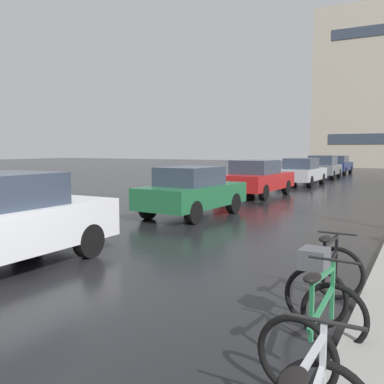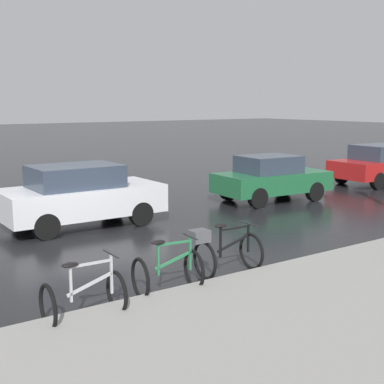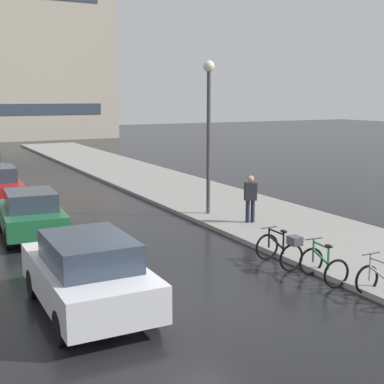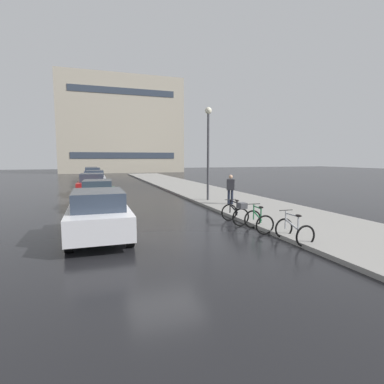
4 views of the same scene
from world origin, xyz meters
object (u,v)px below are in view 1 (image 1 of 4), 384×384
object	(u,v)px
bicycle_third	(325,276)
car_red	(256,178)
car_green	(192,191)
car_silver	(302,172)
car_grey	(323,167)
bicycle_second	(317,330)
car_navy	(337,165)

from	to	relation	value
bicycle_third	car_red	world-z (taller)	car_red
car_green	car_red	xyz separation A→B (m)	(-0.23, 6.23, 0.02)
bicycle_third	car_silver	distance (m)	19.39
car_grey	bicycle_second	bearing A→B (deg)	-78.39
bicycle_third	car_grey	xyz separation A→B (m)	(-5.24, 25.21, 0.31)
car_silver	car_red	bearing A→B (deg)	-92.95
bicycle_third	car_grey	size ratio (longest dim) A/B	0.36
car_grey	car_navy	bearing A→B (deg)	90.62
car_green	bicycle_third	bearing A→B (deg)	-49.78
car_silver	car_navy	xyz separation A→B (m)	(-0.23, 12.34, -0.00)
bicycle_third	car_green	xyz separation A→B (m)	(-5.17, 6.11, 0.26)
car_navy	car_grey	bearing A→B (deg)	-89.38
bicycle_second	car_red	size ratio (longest dim) A/B	0.26
car_silver	car_grey	distance (m)	6.49
bicycle_third	car_navy	size ratio (longest dim) A/B	0.33
car_grey	car_navy	size ratio (longest dim) A/B	0.91
car_silver	car_navy	size ratio (longest dim) A/B	1.00
bicycle_third	car_navy	bearing A→B (deg)	99.70
car_green	car_silver	bearing A→B (deg)	89.56
bicycle_second	car_green	distance (m)	9.20
car_silver	car_navy	bearing A→B (deg)	91.09
car_navy	bicycle_third	bearing A→B (deg)	-80.30
car_grey	car_red	bearing A→B (deg)	-90.70
car_silver	bicycle_second	bearing A→B (deg)	-75.24
bicycle_second	car_grey	xyz separation A→B (m)	(-5.46, 26.55, 0.42)
car_red	car_grey	size ratio (longest dim) A/B	1.10
car_red	car_navy	world-z (taller)	car_red
car_green	car_navy	distance (m)	24.95
car_navy	car_green	bearing A→B (deg)	-89.68
bicycle_third	car_silver	size ratio (longest dim) A/B	0.33
car_red	car_grey	distance (m)	12.86
bicycle_third	bicycle_second	bearing A→B (deg)	-81.03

